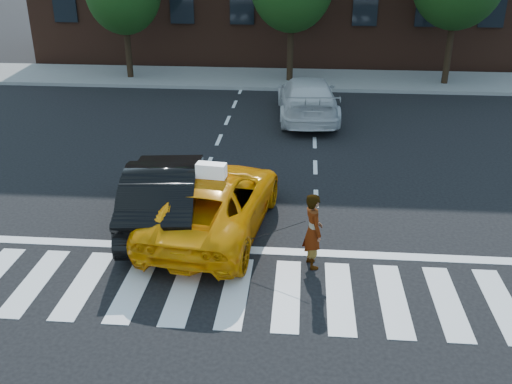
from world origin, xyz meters
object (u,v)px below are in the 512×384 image
Objects in this scene: taxi at (214,202)px; woman at (313,231)px; white_suv at (307,98)px; dog at (224,253)px; black_sedan at (164,192)px.

woman reaches higher than taxi.
white_suv is 10.67m from dog.
dog is (-1.69, -10.52, -0.55)m from white_suv.
woman is (0.15, -10.51, 0.06)m from white_suv.
white_suv reaches higher than taxi.
woman is 1.94m from dog.
woman is at bearing 86.71° from white_suv.
black_sedan is (-1.22, 0.32, 0.07)m from taxi.
white_suv is 10.51m from woman.
black_sedan reaches higher than white_suv.
black_sedan is 2.44m from dog.
black_sedan reaches higher than taxi.
white_suv is at bearing -117.86° from black_sedan.
black_sedan is 7.44× the size of dog.
black_sedan is 0.89× the size of white_suv.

